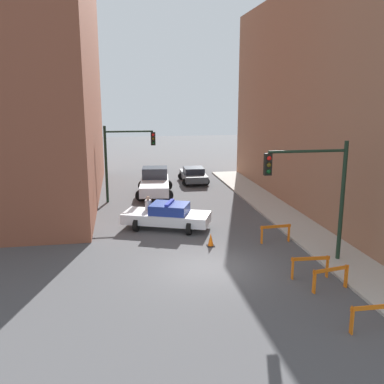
% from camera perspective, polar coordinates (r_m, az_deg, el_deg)
% --- Properties ---
extents(ground_plane, '(120.00, 120.00, 0.00)m').
position_cam_1_polar(ground_plane, '(18.51, 1.85, -10.02)').
color(ground_plane, '#4C4C4F').
extents(sidewalk_right, '(2.40, 44.00, 0.12)m').
position_cam_1_polar(sidewalk_right, '(20.55, 19.24, -8.21)').
color(sidewalk_right, '#B2ADA3').
rests_on(sidewalk_right, ground_plane).
extents(traffic_light_near, '(3.64, 0.35, 5.20)m').
position_cam_1_polar(traffic_light_near, '(18.72, 16.42, 1.04)').
color(traffic_light_near, black).
rests_on(traffic_light_near, sidewalk_right).
extents(traffic_light_far, '(3.44, 0.35, 5.20)m').
position_cam_1_polar(traffic_light_far, '(29.25, -9.30, 5.21)').
color(traffic_light_far, black).
rests_on(traffic_light_far, ground_plane).
extents(police_car, '(5.05, 3.43, 1.52)m').
position_cam_1_polar(police_car, '(23.50, -3.33, -3.16)').
color(police_car, white).
rests_on(police_car, ground_plane).
extents(white_truck, '(2.99, 5.57, 1.90)m').
position_cam_1_polar(white_truck, '(31.49, -4.99, 1.26)').
color(white_truck, silver).
rests_on(white_truck, ground_plane).
extents(parked_car_near, '(2.32, 4.33, 1.31)m').
position_cam_1_polar(parked_car_near, '(35.78, 0.18, 2.33)').
color(parked_car_near, '#474C51').
rests_on(parked_car_near, ground_plane).
extents(pedestrian_crossing, '(0.38, 0.38, 1.66)m').
position_cam_1_polar(pedestrian_crossing, '(24.20, -5.84, -2.40)').
color(pedestrian_crossing, black).
rests_on(pedestrian_crossing, ground_plane).
extents(barrier_front, '(1.60, 0.16, 0.90)m').
position_cam_1_polar(barrier_front, '(14.76, 23.10, -14.69)').
color(barrier_front, orange).
rests_on(barrier_front, ground_plane).
extents(barrier_mid, '(1.58, 0.43, 0.90)m').
position_cam_1_polar(barrier_mid, '(17.07, 18.01, -10.46)').
color(barrier_mid, orange).
rests_on(barrier_mid, ground_plane).
extents(barrier_back, '(1.60, 0.23, 0.90)m').
position_cam_1_polar(barrier_back, '(17.90, 15.49, -9.19)').
color(barrier_back, orange).
rests_on(barrier_back, ground_plane).
extents(barrier_corner, '(1.60, 0.25, 0.90)m').
position_cam_1_polar(barrier_corner, '(21.66, 11.08, -5.08)').
color(barrier_corner, orange).
rests_on(barrier_corner, ground_plane).
extents(traffic_cone, '(0.36, 0.36, 0.66)m').
position_cam_1_polar(traffic_cone, '(20.87, 2.51, -6.40)').
color(traffic_cone, black).
rests_on(traffic_cone, ground_plane).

